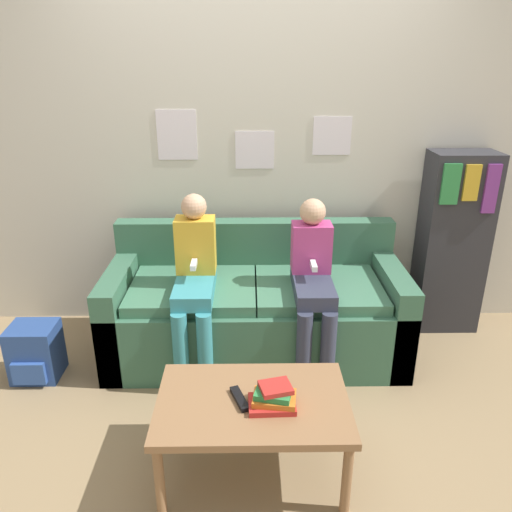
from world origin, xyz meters
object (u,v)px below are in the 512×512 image
(tv_remote, at_px, (240,399))
(bookshelf, at_px, (452,243))
(backpack, at_px, (35,352))
(coffee_table, at_px, (253,408))
(couch, at_px, (256,310))
(person_right, at_px, (313,280))
(person_left, at_px, (195,278))

(tv_remote, bearing_deg, bookshelf, 23.55)
(bookshelf, relative_size, backpack, 3.67)
(coffee_table, distance_m, bookshelf, 2.00)
(couch, distance_m, tv_remote, 1.09)
(bookshelf, bearing_deg, coffee_table, -135.42)
(person_right, distance_m, bookshelf, 1.16)
(couch, xyz_separation_m, person_right, (0.34, -0.20, 0.31))
(coffee_table, height_order, backpack, coffee_table)
(backpack, bearing_deg, person_right, 3.14)
(coffee_table, distance_m, person_left, 0.97)
(person_right, relative_size, bookshelf, 0.84)
(coffee_table, xyz_separation_m, bookshelf, (1.41, 1.39, 0.28))
(couch, height_order, tv_remote, couch)
(person_left, xyz_separation_m, person_right, (0.71, -0.00, -0.01))
(couch, distance_m, bookshelf, 1.46)
(couch, bearing_deg, tv_remote, -94.67)
(tv_remote, xyz_separation_m, bookshelf, (1.47, 1.39, 0.22))
(coffee_table, height_order, bookshelf, bookshelf)
(person_left, distance_m, person_right, 0.71)
(person_left, xyz_separation_m, bookshelf, (1.75, 0.51, 0.02))
(person_left, xyz_separation_m, backpack, (-0.99, -0.10, -0.45))
(person_left, bearing_deg, backpack, -174.37)
(coffee_table, bearing_deg, backpack, 149.63)
(person_left, height_order, backpack, person_left)
(couch, bearing_deg, person_right, -30.47)
(bookshelf, bearing_deg, tv_remote, -136.49)
(person_right, bearing_deg, bookshelf, 26.47)
(coffee_table, distance_m, tv_remote, 0.08)
(coffee_table, height_order, person_right, person_right)
(person_right, relative_size, backpack, 3.07)
(bookshelf, height_order, backpack, bookshelf)
(couch, bearing_deg, coffee_table, -91.54)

